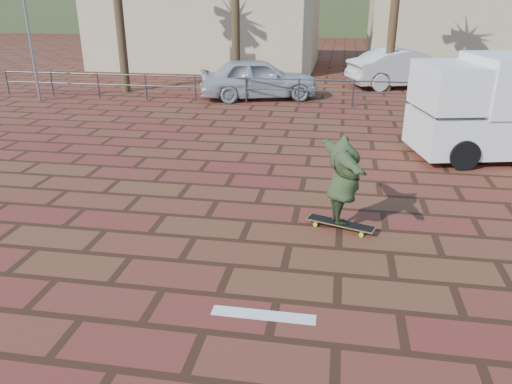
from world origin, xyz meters
The scene contains 10 objects.
ground centered at (0.00, 0.00, 0.00)m, with size 120.00×120.00×0.00m, color brown.
paint_stripe centered at (0.70, -1.20, 0.00)m, with size 1.40×0.22×0.01m, color white.
guardrail centered at (0.00, 12.00, 0.68)m, with size 24.06×0.06×1.00m.
building_west centered at (-6.00, 22.00, 2.28)m, with size 12.60×7.60×4.50m.
building_east centered at (8.00, 24.00, 2.54)m, with size 10.60×6.60×5.00m.
hill_front centered at (0.00, 50.00, 3.00)m, with size 70.00×18.00×6.00m, color #384C28.
longboard centered at (1.68, 1.60, 0.10)m, with size 1.28×0.67×0.12m.
skateboarder centered at (1.68, 1.60, 0.95)m, with size 2.02×0.55×1.64m, color #314223.
car_silver centered at (-1.68, 13.00, 0.79)m, with size 1.87×4.64×1.58m, color silver.
car_white centered at (4.32, 16.50, 0.83)m, with size 1.75×5.02×1.65m, color silver.
Camera 1 is at (1.52, -6.68, 4.02)m, focal length 35.00 mm.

